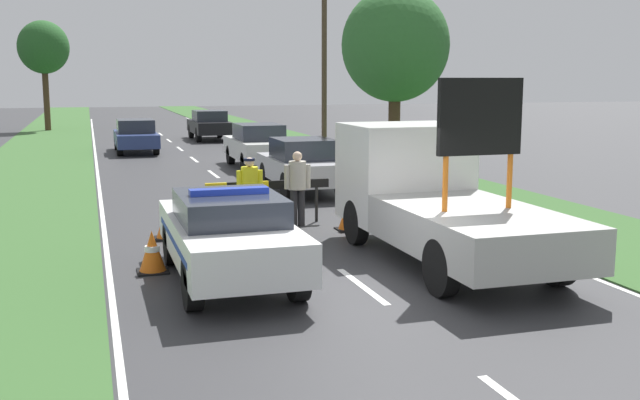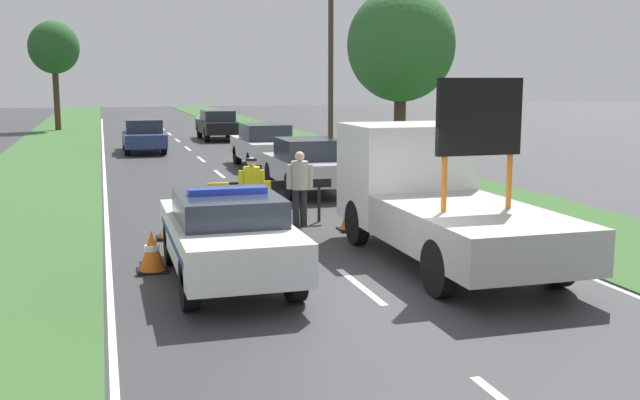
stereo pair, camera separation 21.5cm
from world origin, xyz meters
name	(u,v)px [view 2 (the right image)]	position (x,y,z in m)	size (l,w,h in m)	color
ground_plane	(369,293)	(0.00, 0.00, 0.00)	(160.00, 160.00, 0.00)	#333335
lane_markings	(206,163)	(0.00, 18.76, 0.00)	(7.79, 69.06, 0.01)	silver
grass_verge_left	(45,164)	(-6.04, 20.00, 0.01)	(4.20, 120.00, 0.03)	#38602D
grass_verge_right	(342,155)	(6.04, 20.00, 0.01)	(4.20, 120.00, 0.03)	#38602D
police_car	(227,234)	(-1.97, 1.32, 0.79)	(1.80, 4.58, 1.55)	white
work_truck	(433,196)	(1.97, 1.99, 1.14)	(2.28, 5.98, 3.29)	white
road_barrier	(271,188)	(-0.25, 5.83, 0.83)	(2.84, 0.08, 1.00)	black
police_officer	(252,187)	(-0.79, 5.28, 0.95)	(0.57, 0.37, 1.60)	#191E38
pedestrian_civilian	(300,183)	(0.33, 5.44, 0.99)	(0.60, 0.38, 1.68)	#232326
traffic_cone_near_police	(361,203)	(1.97, 6.00, 0.36)	(0.53, 0.53, 0.72)	black
traffic_cone_centre_front	(152,251)	(-3.12, 2.28, 0.36)	(0.53, 0.53, 0.72)	black
traffic_cone_near_truck	(350,215)	(1.27, 4.70, 0.34)	(0.50, 0.50, 0.69)	black
traffic_cone_behind_barrier	(168,222)	(-2.62, 4.95, 0.34)	(0.50, 0.50, 0.68)	black
queued_car_sedan_silver	(307,165)	(1.78, 10.14, 0.82)	(1.80, 4.08, 1.58)	#B2B2B7
queued_car_van_white	(264,145)	(1.91, 16.64, 0.83)	(1.79, 4.58, 1.62)	silver
queued_car_hatch_blue	(144,135)	(-2.07, 23.95, 0.75)	(1.77, 4.54, 1.48)	navy
queued_car_sedan_black	(218,124)	(2.17, 29.96, 0.83)	(1.83, 4.62, 1.58)	black
roadside_tree_near_left	(401,46)	(5.38, 11.97, 4.30)	(3.43, 3.43, 6.13)	#42301E
roadside_tree_near_right	(54,48)	(-6.53, 40.06, 5.15)	(3.13, 3.13, 6.85)	#42301E
utility_pole	(331,68)	(4.59, 17.00, 3.66)	(1.20, 0.20, 7.09)	#473828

